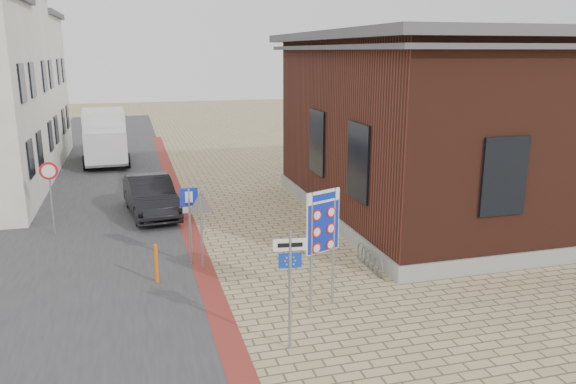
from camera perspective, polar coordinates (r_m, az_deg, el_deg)
ground at (r=13.85m, az=1.72°, el=-12.15°), size 120.00×120.00×0.00m
road_strip at (r=27.58m, az=-18.92°, el=0.54°), size 7.00×60.00×0.02m
curb_strip at (r=22.75m, az=-10.71°, el=-1.72°), size 0.60×40.00×0.02m
brick_building at (r=22.89m, az=18.39°, el=6.78°), size 13.00×13.00×6.80m
bike_rack at (r=16.51m, az=8.29°, el=-6.85°), size 0.08×1.80×0.60m
sedan at (r=22.09m, az=-13.79°, el=-0.40°), size 2.11×4.67×1.49m
box_truck at (r=32.99m, az=-18.11°, el=5.37°), size 2.56×5.63×2.90m
border_sign at (r=13.39m, az=3.56°, el=-3.26°), size 0.95×0.43×2.96m
essen_sign at (r=11.61m, az=0.21°, el=-8.09°), size 0.70×0.14×2.61m
parking_sign at (r=16.50m, az=-9.98°, el=-1.96°), size 0.53×0.07×2.39m
yield_sign at (r=16.06m, az=-8.84°, el=-2.05°), size 0.80×0.11×2.25m
speed_sign at (r=20.51m, az=-23.01°, el=0.56°), size 0.60×0.07×2.54m
bollard at (r=15.67m, az=-13.22°, el=-7.12°), size 0.13×0.13×1.10m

